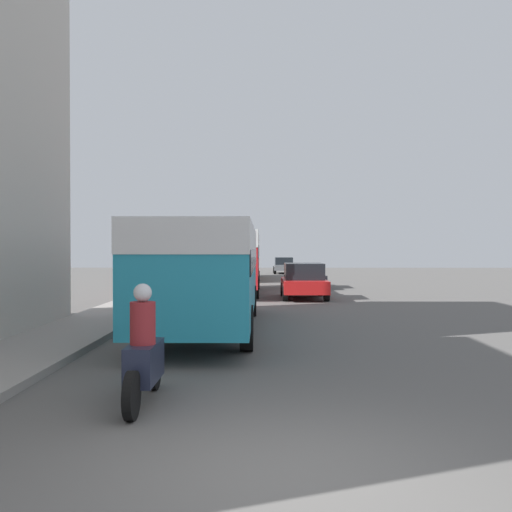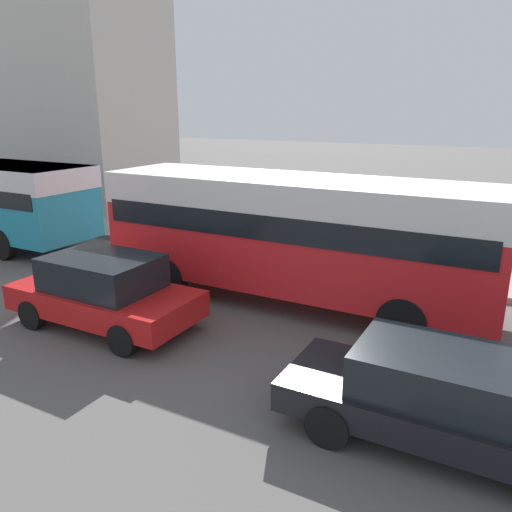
# 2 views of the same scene
# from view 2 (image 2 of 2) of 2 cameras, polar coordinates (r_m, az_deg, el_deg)

# --- Properties ---
(building_midblock) EXTENTS (5.19, 7.41, 11.93)m
(building_midblock) POSITION_cam_2_polar(r_m,az_deg,el_deg) (25.93, -19.65, 18.69)
(building_midblock) COLOR beige
(building_midblock) RESTS_ON ground_plane
(bus_following) EXTENTS (2.56, 9.40, 3.02)m
(bus_following) POSITION_cam_2_polar(r_m,az_deg,el_deg) (11.81, 4.33, 3.81)
(bus_following) COLOR red
(bus_following) RESTS_ON ground_plane
(car_far_curb) EXTENTS (1.95, 4.14, 1.57)m
(car_far_curb) POSITION_cam_2_polar(r_m,az_deg,el_deg) (11.18, -16.95, -3.79)
(car_far_curb) COLOR red
(car_far_curb) RESTS_ON ground_plane
(car_distant) EXTENTS (1.80, 4.56, 1.39)m
(car_distant) POSITION_cam_2_polar(r_m,az_deg,el_deg) (7.57, 21.04, -14.95)
(car_distant) COLOR black
(car_distant) RESTS_ON ground_plane
(pedestrian_near_curb) EXTENTS (0.40, 0.40, 1.73)m
(pedestrian_near_curb) POSITION_cam_2_polar(r_m,az_deg,el_deg) (16.97, -4.43, 4.46)
(pedestrian_near_curb) COLOR #232838
(pedestrian_near_curb) RESTS_ON sidewalk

